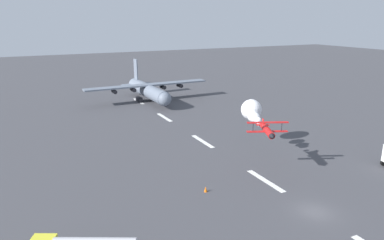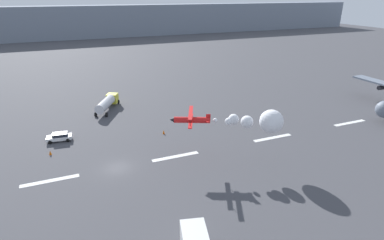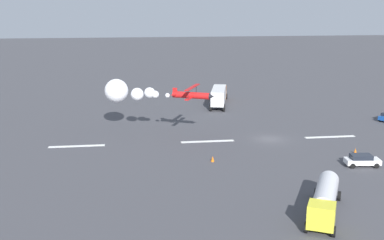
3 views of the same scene
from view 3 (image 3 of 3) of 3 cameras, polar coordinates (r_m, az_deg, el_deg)
ground_plane at (r=74.58m, az=9.16°, el=-2.24°), size 440.00×440.00×0.00m
runway_stripe_4 at (r=77.82m, az=15.96°, el=-1.92°), size 8.00×0.90×0.01m
runway_stripe_5 at (r=72.48m, az=1.85°, el=-2.53°), size 8.00×0.90×0.01m
runway_stripe_6 at (r=72.04m, az=-13.43°, el=-3.02°), size 8.00×0.90×0.01m
stunt_biplane_red at (r=75.92m, az=-7.81°, el=3.32°), size 16.33×9.97×3.70m
semi_truck_orange at (r=97.50m, az=3.20°, el=2.98°), size 5.99×13.88×3.70m
fuel_tanker_truck at (r=49.28m, az=15.38°, el=-8.92°), size 6.79×9.92×2.90m
airport_staff_sedan at (r=65.24m, az=19.40°, el=-4.46°), size 4.49×2.40×1.52m
traffic_cone_near at (r=70.35m, az=18.69°, el=-3.47°), size 0.44×0.44×0.75m
traffic_cone_far at (r=63.43m, az=2.44°, el=-4.59°), size 0.44×0.44×0.75m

